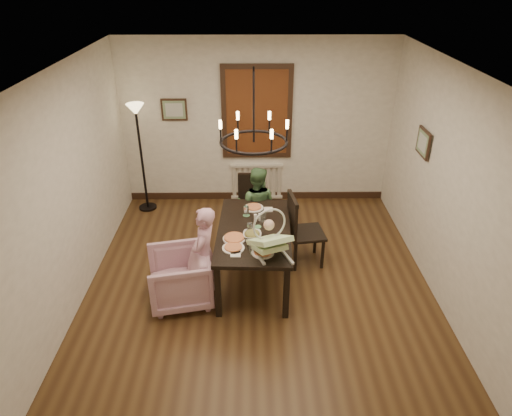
{
  "coord_description": "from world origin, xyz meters",
  "views": [
    {
      "loc": [
        -0.09,
        -4.84,
        3.8
      ],
      "look_at": [
        -0.04,
        0.2,
        1.05
      ],
      "focal_mm": 32.0,
      "sensor_mm": 36.0,
      "label": 1
    }
  ],
  "objects_px": {
    "dining_table": "(254,235)",
    "chair_right": "(307,229)",
    "chair_far": "(251,205)",
    "armchair": "(180,277)",
    "baby_bouncer": "(269,239)",
    "drinking_glass": "(250,228)",
    "seated_man": "(257,212)",
    "elderly_woman": "(205,262)",
    "floor_lamp": "(142,160)"
  },
  "relations": [
    {
      "from": "baby_bouncer",
      "to": "drinking_glass",
      "type": "distance_m",
      "value": 0.52
    },
    {
      "from": "baby_bouncer",
      "to": "chair_far",
      "type": "bearing_deg",
      "value": 75.03
    },
    {
      "from": "armchair",
      "to": "baby_bouncer",
      "type": "xyz_separation_m",
      "value": [
        1.1,
        -0.1,
        0.62
      ]
    },
    {
      "from": "baby_bouncer",
      "to": "drinking_glass",
      "type": "relative_size",
      "value": 4.55
    },
    {
      "from": "drinking_glass",
      "to": "floor_lamp",
      "type": "height_order",
      "value": "floor_lamp"
    },
    {
      "from": "seated_man",
      "to": "dining_table",
      "type": "bearing_deg",
      "value": 99.71
    },
    {
      "from": "elderly_woman",
      "to": "seated_man",
      "type": "xyz_separation_m",
      "value": [
        0.65,
        1.31,
        -0.03
      ]
    },
    {
      "from": "dining_table",
      "to": "baby_bouncer",
      "type": "relative_size",
      "value": 2.83
    },
    {
      "from": "chair_far",
      "to": "armchair",
      "type": "xyz_separation_m",
      "value": [
        -0.89,
        -1.66,
        -0.12
      ]
    },
    {
      "from": "armchair",
      "to": "chair_far",
      "type": "bearing_deg",
      "value": 140.45
    },
    {
      "from": "seated_man",
      "to": "drinking_glass",
      "type": "height_order",
      "value": "seated_man"
    },
    {
      "from": "chair_right",
      "to": "seated_man",
      "type": "xyz_separation_m",
      "value": [
        -0.69,
        0.57,
        -0.03
      ]
    },
    {
      "from": "chair_far",
      "to": "baby_bouncer",
      "type": "relative_size",
      "value": 1.56
    },
    {
      "from": "armchair",
      "to": "floor_lamp",
      "type": "height_order",
      "value": "floor_lamp"
    },
    {
      "from": "baby_bouncer",
      "to": "chair_right",
      "type": "bearing_deg",
      "value": 36.93
    },
    {
      "from": "armchair",
      "to": "baby_bouncer",
      "type": "bearing_deg",
      "value": 73.53
    },
    {
      "from": "armchair",
      "to": "floor_lamp",
      "type": "relative_size",
      "value": 0.42
    },
    {
      "from": "elderly_woman",
      "to": "seated_man",
      "type": "height_order",
      "value": "elderly_woman"
    },
    {
      "from": "armchair",
      "to": "drinking_glass",
      "type": "height_order",
      "value": "drinking_glass"
    },
    {
      "from": "baby_bouncer",
      "to": "drinking_glass",
      "type": "height_order",
      "value": "baby_bouncer"
    },
    {
      "from": "chair_far",
      "to": "seated_man",
      "type": "xyz_separation_m",
      "value": [
        0.08,
        -0.27,
        0.04
      ]
    },
    {
      "from": "armchair",
      "to": "seated_man",
      "type": "distance_m",
      "value": 1.7
    },
    {
      "from": "chair_far",
      "to": "seated_man",
      "type": "height_order",
      "value": "seated_man"
    },
    {
      "from": "elderly_woman",
      "to": "baby_bouncer",
      "type": "distance_m",
      "value": 0.91
    },
    {
      "from": "chair_right",
      "to": "armchair",
      "type": "xyz_separation_m",
      "value": [
        -1.66,
        -0.82,
        -0.19
      ]
    },
    {
      "from": "seated_man",
      "to": "floor_lamp",
      "type": "bearing_deg",
      "value": -16.9
    },
    {
      "from": "seated_man",
      "to": "drinking_glass",
      "type": "distance_m",
      "value": 1.09
    },
    {
      "from": "dining_table",
      "to": "chair_far",
      "type": "bearing_deg",
      "value": 94.16
    },
    {
      "from": "dining_table",
      "to": "drinking_glass",
      "type": "bearing_deg",
      "value": -119.62
    },
    {
      "from": "chair_right",
      "to": "armchair",
      "type": "distance_m",
      "value": 1.86
    },
    {
      "from": "elderly_woman",
      "to": "baby_bouncer",
      "type": "xyz_separation_m",
      "value": [
        0.78,
        -0.17,
        0.44
      ]
    },
    {
      "from": "chair_far",
      "to": "armchair",
      "type": "distance_m",
      "value": 1.89
    },
    {
      "from": "dining_table",
      "to": "floor_lamp",
      "type": "distance_m",
      "value": 2.72
    },
    {
      "from": "elderly_woman",
      "to": "seated_man",
      "type": "bearing_deg",
      "value": 166.7
    },
    {
      "from": "elderly_woman",
      "to": "armchair",
      "type": "bearing_deg",
      "value": -63.59
    },
    {
      "from": "chair_far",
      "to": "elderly_woman",
      "type": "relative_size",
      "value": 0.88
    },
    {
      "from": "chair_far",
      "to": "armchair",
      "type": "bearing_deg",
      "value": -116.63
    },
    {
      "from": "dining_table",
      "to": "chair_right",
      "type": "relative_size",
      "value": 1.58
    },
    {
      "from": "chair_far",
      "to": "elderly_woman",
      "type": "xyz_separation_m",
      "value": [
        -0.57,
        -1.59,
        0.06
      ]
    },
    {
      "from": "chair_far",
      "to": "drinking_glass",
      "type": "xyz_separation_m",
      "value": [
        -0.02,
        -1.31,
        0.37
      ]
    },
    {
      "from": "chair_right",
      "to": "seated_man",
      "type": "distance_m",
      "value": 0.89
    },
    {
      "from": "dining_table",
      "to": "chair_right",
      "type": "bearing_deg",
      "value": 29.64
    },
    {
      "from": "dining_table",
      "to": "drinking_glass",
      "type": "distance_m",
      "value": 0.18
    },
    {
      "from": "chair_far",
      "to": "armchair",
      "type": "relative_size",
      "value": 1.21
    },
    {
      "from": "armchair",
      "to": "elderly_woman",
      "type": "relative_size",
      "value": 0.73
    },
    {
      "from": "dining_table",
      "to": "elderly_woman",
      "type": "xyz_separation_m",
      "value": [
        -0.61,
        -0.37,
        -0.16
      ]
    },
    {
      "from": "chair_far",
      "to": "armchair",
      "type": "height_order",
      "value": "chair_far"
    },
    {
      "from": "dining_table",
      "to": "floor_lamp",
      "type": "relative_size",
      "value": 0.93
    },
    {
      "from": "drinking_glass",
      "to": "floor_lamp",
      "type": "relative_size",
      "value": 0.07
    },
    {
      "from": "elderly_woman",
      "to": "drinking_glass",
      "type": "height_order",
      "value": "elderly_woman"
    }
  ]
}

